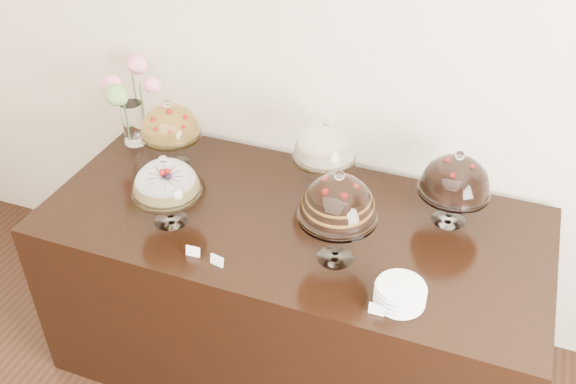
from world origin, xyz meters
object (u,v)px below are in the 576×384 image
(cake_stand_sugar_sponge, at_px, (166,182))
(display_counter, at_px, (292,293))
(cake_stand_fruit_tart, at_px, (170,124))
(cake_stand_cheesecake, at_px, (325,146))
(cake_stand_dark_choco, at_px, (456,178))
(cake_stand_choco_layer, at_px, (338,201))
(plate_stack, at_px, (400,294))
(flower_vase, at_px, (129,99))

(cake_stand_sugar_sponge, bearing_deg, display_counter, 21.75)
(display_counter, xyz_separation_m, cake_stand_fruit_tart, (-0.70, 0.21, 0.67))
(display_counter, xyz_separation_m, cake_stand_cheesecake, (0.06, 0.26, 0.69))
(display_counter, relative_size, cake_stand_sugar_sponge, 6.59)
(display_counter, bearing_deg, cake_stand_fruit_tart, 163.14)
(cake_stand_cheesecake, xyz_separation_m, cake_stand_fruit_tart, (-0.76, -0.05, -0.02))
(cake_stand_dark_choco, bearing_deg, cake_stand_choco_layer, -133.35)
(cake_stand_cheesecake, distance_m, cake_stand_fruit_tart, 0.76)
(cake_stand_cheesecake, height_order, plate_stack, cake_stand_cheesecake)
(plate_stack, bearing_deg, flower_vase, 157.04)
(cake_stand_choco_layer, height_order, plate_stack, cake_stand_choco_layer)
(cake_stand_sugar_sponge, distance_m, cake_stand_choco_layer, 0.74)
(display_counter, relative_size, cake_stand_cheesecake, 5.87)
(display_counter, bearing_deg, plate_stack, -30.80)
(cake_stand_dark_choco, bearing_deg, plate_stack, -99.10)
(cake_stand_choco_layer, height_order, cake_stand_dark_choco, cake_stand_choco_layer)
(cake_stand_cheesecake, relative_size, cake_stand_dark_choco, 1.06)
(cake_stand_choco_layer, xyz_separation_m, plate_stack, (0.30, -0.15, -0.24))
(display_counter, bearing_deg, cake_stand_sugar_sponge, -158.25)
(display_counter, distance_m, flower_vase, 1.25)
(cake_stand_dark_choco, relative_size, plate_stack, 1.88)
(cake_stand_sugar_sponge, bearing_deg, cake_stand_fruit_tart, 117.10)
(cake_stand_choco_layer, distance_m, cake_stand_dark_choco, 0.57)
(cake_stand_sugar_sponge, height_order, flower_vase, flower_vase)
(cake_stand_choco_layer, relative_size, cake_stand_dark_choco, 1.20)
(display_counter, distance_m, cake_stand_cheesecake, 0.74)
(display_counter, bearing_deg, cake_stand_cheesecake, 77.33)
(display_counter, relative_size, flower_vase, 5.21)
(cake_stand_cheesecake, xyz_separation_m, plate_stack, (0.49, -0.58, -0.20))
(flower_vase, xyz_separation_m, plate_stack, (1.54, -0.65, -0.20))
(cake_stand_cheesecake, bearing_deg, cake_stand_sugar_sponge, -140.40)
(display_counter, distance_m, cake_stand_choco_layer, 0.79)
(display_counter, height_order, cake_stand_fruit_tart, cake_stand_fruit_tart)
(display_counter, distance_m, cake_stand_dark_choco, 0.96)
(flower_vase, bearing_deg, plate_stack, -22.96)
(cake_stand_choco_layer, height_order, flower_vase, cake_stand_choco_layer)
(cake_stand_fruit_tart, bearing_deg, cake_stand_dark_choco, 1.12)
(cake_stand_choco_layer, relative_size, cake_stand_fruit_tart, 1.20)
(cake_stand_choco_layer, distance_m, cake_stand_cheesecake, 0.47)
(cake_stand_choco_layer, bearing_deg, display_counter, 145.18)
(cake_stand_dark_choco, relative_size, flower_vase, 0.83)
(cake_stand_fruit_tart, xyz_separation_m, flower_vase, (-0.29, 0.11, 0.02))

